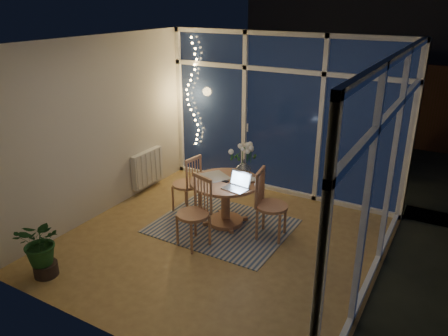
% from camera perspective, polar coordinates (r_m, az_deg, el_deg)
% --- Properties ---
extents(floor, '(4.00, 4.00, 0.00)m').
position_cam_1_polar(floor, '(5.94, -0.57, -9.74)').
color(floor, olive).
rests_on(floor, ground).
extents(ceiling, '(4.00, 4.00, 0.00)m').
position_cam_1_polar(ceiling, '(5.10, -0.68, 16.10)').
color(ceiling, white).
rests_on(ceiling, wall_back).
extents(wall_back, '(4.00, 0.04, 2.60)m').
position_cam_1_polar(wall_back, '(7.10, 7.66, 6.78)').
color(wall_back, beige).
rests_on(wall_back, floor).
extents(wall_front, '(4.00, 0.04, 2.60)m').
position_cam_1_polar(wall_front, '(3.93, -15.67, -6.25)').
color(wall_front, beige).
rests_on(wall_front, floor).
extents(wall_left, '(0.04, 4.00, 2.60)m').
position_cam_1_polar(wall_left, '(6.58, -15.86, 4.97)').
color(wall_left, beige).
rests_on(wall_left, floor).
extents(wall_right, '(0.04, 4.00, 2.60)m').
position_cam_1_polar(wall_right, '(4.76, 20.63, -1.92)').
color(wall_right, beige).
rests_on(wall_right, floor).
extents(window_wall_back, '(4.00, 0.10, 2.60)m').
position_cam_1_polar(window_wall_back, '(7.07, 7.53, 6.71)').
color(window_wall_back, white).
rests_on(window_wall_back, floor).
extents(window_wall_right, '(0.10, 4.00, 2.60)m').
position_cam_1_polar(window_wall_right, '(4.76, 20.16, -1.83)').
color(window_wall_right, white).
rests_on(window_wall_right, floor).
extents(radiator, '(0.10, 0.70, 0.58)m').
position_cam_1_polar(radiator, '(7.45, -9.98, 0.05)').
color(radiator, silver).
rests_on(radiator, wall_left).
extents(fairy_lights, '(0.24, 0.10, 1.85)m').
position_cam_1_polar(fairy_lights, '(7.71, -4.15, 9.79)').
color(fairy_lights, '#FCC265').
rests_on(fairy_lights, window_wall_back).
extents(garden_patio, '(12.00, 6.00, 0.10)m').
position_cam_1_polar(garden_patio, '(10.10, 16.52, 2.45)').
color(garden_patio, black).
rests_on(garden_patio, ground).
extents(garden_fence, '(11.00, 0.08, 1.80)m').
position_cam_1_polar(garden_fence, '(10.44, 15.09, 8.68)').
color(garden_fence, '#3D2816').
rests_on(garden_fence, ground).
extents(neighbour_roof, '(7.00, 3.00, 2.20)m').
position_cam_1_polar(neighbour_roof, '(13.10, 20.69, 16.31)').
color(neighbour_roof, '#31333B').
rests_on(neighbour_roof, ground).
extents(garden_shrubs, '(0.90, 0.90, 0.90)m').
position_cam_1_polar(garden_shrubs, '(8.88, 6.13, 4.11)').
color(garden_shrubs, black).
rests_on(garden_shrubs, ground).
extents(rug, '(1.88, 1.51, 0.01)m').
position_cam_1_polar(rug, '(6.33, -0.26, -7.57)').
color(rug, beige).
rests_on(rug, floor).
extents(dining_table, '(1.00, 1.00, 0.68)m').
position_cam_1_polar(dining_table, '(6.25, 0.20, -4.52)').
color(dining_table, '#9F6B47').
rests_on(dining_table, floor).
extents(chair_left, '(0.48, 0.48, 0.92)m').
position_cam_1_polar(chair_left, '(6.60, -5.01, -1.96)').
color(chair_left, '#9F6B47').
rests_on(chair_left, floor).
extents(chair_right, '(0.52, 0.52, 0.98)m').
position_cam_1_polar(chair_right, '(5.88, 6.28, -4.78)').
color(chair_right, '#9F6B47').
rests_on(chair_right, floor).
extents(chair_front, '(0.56, 0.56, 0.96)m').
position_cam_1_polar(chair_front, '(5.67, -4.08, -5.85)').
color(chair_front, '#9F6B47').
rests_on(chair_front, floor).
extents(laptop, '(0.36, 0.32, 0.24)m').
position_cam_1_polar(laptop, '(5.79, 1.51, -1.73)').
color(laptop, silver).
rests_on(laptop, dining_table).
extents(flower_vase, '(0.20, 0.20, 0.21)m').
position_cam_1_polar(flower_vase, '(6.29, 2.55, 0.04)').
color(flower_vase, silver).
rests_on(flower_vase, dining_table).
extents(bowl, '(0.15, 0.15, 0.04)m').
position_cam_1_polar(bowl, '(6.10, 3.55, -1.56)').
color(bowl, white).
rests_on(bowl, dining_table).
extents(newspapers, '(0.47, 0.42, 0.01)m').
position_cam_1_polar(newspapers, '(6.24, -1.09, -1.09)').
color(newspapers, beige).
rests_on(newspapers, dining_table).
extents(phone, '(0.12, 0.07, 0.01)m').
position_cam_1_polar(phone, '(6.08, 0.07, -1.72)').
color(phone, black).
rests_on(phone, dining_table).
extents(potted_plant, '(0.66, 0.61, 0.76)m').
position_cam_1_polar(potted_plant, '(5.54, -22.66, -9.53)').
color(potted_plant, '#18431B').
rests_on(potted_plant, floor).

